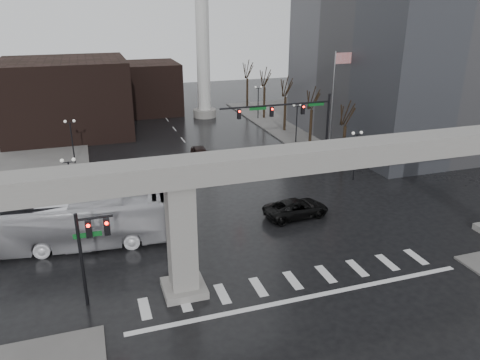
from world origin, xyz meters
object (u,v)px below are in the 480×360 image
(far_car, at_px, (200,154))
(pickup_truck, at_px, (296,208))
(city_bus, at_px, (81,222))
(signal_mast_arm, at_px, (296,117))

(far_car, bearing_deg, pickup_truck, -72.58)
(pickup_truck, distance_m, city_bus, 17.22)
(city_bus, bearing_deg, pickup_truck, -85.11)
(pickup_truck, height_order, city_bus, city_bus)
(signal_mast_arm, height_order, pickup_truck, signal_mast_arm)
(signal_mast_arm, relative_size, pickup_truck, 2.18)
(far_car, bearing_deg, signal_mast_arm, -30.71)
(signal_mast_arm, distance_m, city_bus, 24.64)
(pickup_truck, xyz_separation_m, far_car, (-4.11, 17.10, 0.01))
(pickup_truck, xyz_separation_m, city_bus, (-17.18, 0.44, 1.12))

